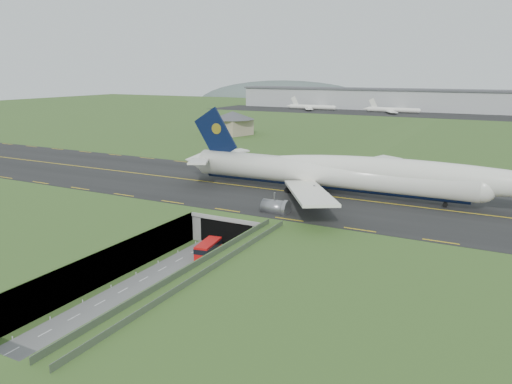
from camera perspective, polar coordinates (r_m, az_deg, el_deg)
The scene contains 10 objects.
ground at distance 94.67m, azimuth -5.96°, elevation -7.59°, with size 900.00×900.00×0.00m, color #385723.
airfield_deck at distance 93.62m, azimuth -6.01°, elevation -5.88°, with size 800.00×800.00×6.00m, color gray.
trench_road at distance 88.96m, azimuth -8.66°, elevation -9.04°, with size 12.00×75.00×0.20m, color slate.
taxiway at distance 120.40m, azimuth 2.66°, elevation 0.16°, with size 800.00×44.00×0.18m, color black.
tunnel_portal at distance 107.09m, azimuth -1.06°, elevation -3.08°, with size 17.00×22.30×6.00m.
guideway at distance 72.32m, azimuth -7.17°, elevation -9.99°, with size 3.00×53.00×7.05m.
jumbo_jet at distance 115.16m, azimuth 11.06°, elevation 1.98°, with size 93.05×60.21×19.91m.
shuttle_tram at distance 94.67m, azimuth -5.48°, elevation -6.51°, with size 3.90×7.61×2.97m.
service_building at distance 225.69m, azimuth -2.67°, elevation 8.11°, with size 23.90×23.90×10.62m.
cargo_terminal at distance 376.36m, azimuth 20.41°, elevation 9.78°, with size 320.00×67.00×15.60m.
Camera 1 is at (49.40, -73.12, 34.26)m, focal length 35.00 mm.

